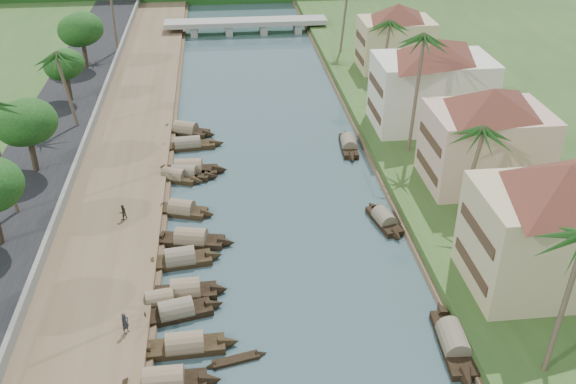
{
  "coord_description": "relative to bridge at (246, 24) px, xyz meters",
  "views": [
    {
      "loc": [
        -4.94,
        -39.06,
        31.99
      ],
      "look_at": [
        0.77,
        12.56,
        2.0
      ],
      "focal_mm": 40.0,
      "sensor_mm": 36.0,
      "label": 1
    }
  ],
  "objects": [
    {
      "name": "building_distant",
      "position": [
        19.99,
        -24.0,
        4.16
      ],
      "size": [
        12.62,
        12.62,
        9.2
      ],
      "color": "tan",
      "rests_on": "right_bank"
    },
    {
      "name": "left_bank",
      "position": [
        -16.0,
        -52.0,
        -1.32
      ],
      "size": [
        10.0,
        180.0,
        0.8
      ],
      "primitive_type": "cube",
      "color": "brown",
      "rests_on": "ground"
    },
    {
      "name": "sampan_4",
      "position": [
        -10.45,
        -72.13,
        -1.32
      ],
      "size": [
        6.26,
        2.22,
        1.81
      ],
      "rotation": [
        0.0,
        0.0,
        0.15
      ],
      "color": "black",
      "rests_on": "ground"
    },
    {
      "name": "sampan_5",
      "position": [
        -8.52,
        -71.21,
        -1.31
      ],
      "size": [
        6.78,
        2.01,
        2.17
      ],
      "rotation": [
        0.0,
        0.0,
        0.02
      ],
      "color": "black",
      "rests_on": "ground"
    },
    {
      "name": "person_near",
      "position": [
        -12.5,
        -75.83,
        -0.08
      ],
      "size": [
        0.71,
        0.73,
        1.68
      ],
      "primitive_type": "imported",
      "rotation": [
        0.0,
        0.0,
        0.86
      ],
      "color": "#2B2D34",
      "rests_on": "left_bank"
    },
    {
      "name": "sampan_12",
      "position": [
        -9.04,
        -44.94,
        -1.31
      ],
      "size": [
        8.6,
        2.26,
        2.04
      ],
      "rotation": [
        0.0,
        0.0,
        0.09
      ],
      "color": "black",
      "rests_on": "ground"
    },
    {
      "name": "sampan_3",
      "position": [
        -9.16,
        -73.56,
        -1.31
      ],
      "size": [
        7.6,
        3.13,
        2.03
      ],
      "rotation": [
        0.0,
        0.0,
        0.22
      ],
      "color": "black",
      "rests_on": "ground"
    },
    {
      "name": "ground",
      "position": [
        -0.0,
        -72.0,
        -1.72
      ],
      "size": [
        220.0,
        220.0,
        0.0
      ],
      "primitive_type": "plane",
      "color": "#395156",
      "rests_on": "ground"
    },
    {
      "name": "tree_3",
      "position": [
        -24.0,
        -51.18,
        4.89
      ],
      "size": [
        5.42,
        5.42,
        7.51
      ],
      "color": "#463628",
      "rests_on": "ground"
    },
    {
      "name": "sampan_8",
      "position": [
        -9.22,
        -59.0,
        -1.31
      ],
      "size": [
        6.72,
        3.58,
        2.06
      ],
      "rotation": [
        0.0,
        0.0,
        -0.32
      ],
      "color": "black",
      "rests_on": "ground"
    },
    {
      "name": "tree_4",
      "position": [
        -24.0,
        -32.11,
        4.26
      ],
      "size": [
        4.39,
        4.39,
        6.47
      ],
      "color": "#463628",
      "rests_on": "ground"
    },
    {
      "name": "sampan_15",
      "position": [
        9.27,
        -62.75,
        -1.32
      ],
      "size": [
        2.78,
        6.98,
        1.88
      ],
      "rotation": [
        0.0,
        0.0,
        1.78
      ],
      "color": "black",
      "rests_on": "ground"
    },
    {
      "name": "right_bank",
      "position": [
        19.0,
        -52.0,
        -1.12
      ],
      "size": [
        16.0,
        180.0,
        1.2
      ],
      "primitive_type": "cube",
      "color": "#305020",
      "rests_on": "ground"
    },
    {
      "name": "palm_6",
      "position": [
        -22.0,
        -40.23,
        8.05
      ],
      "size": [
        3.2,
        3.2,
        10.1
      ],
      "color": "brown",
      "rests_on": "ground"
    },
    {
      "name": "sampan_9",
      "position": [
        -9.23,
        -51.81,
        -1.32
      ],
      "size": [
        7.54,
        3.02,
        1.92
      ],
      "rotation": [
        0.0,
        0.0,
        -0.22
      ],
      "color": "black",
      "rests_on": "ground"
    },
    {
      "name": "tree_5",
      "position": [
        -24.0,
        -19.25,
        5.06
      ],
      "size": [
        5.54,
        5.54,
        7.73
      ],
      "color": "#463628",
      "rests_on": "ground"
    },
    {
      "name": "sampan_1",
      "position": [
        -9.66,
        -80.55,
        -1.3
      ],
      "size": [
        7.73,
        2.06,
        2.29
      ],
      "rotation": [
        0.0,
        0.0,
        0.01
      ],
      "color": "black",
      "rests_on": "ground"
    },
    {
      "name": "canoe_2",
      "position": [
        -8.69,
        -50.29,
        -1.62
      ],
      "size": [
        5.36,
        0.96,
        0.78
      ],
      "rotation": [
        0.0,
        0.0,
        0.03
      ],
      "color": "black",
      "rests_on": "ground"
    },
    {
      "name": "building_far",
      "position": [
        18.99,
        -44.0,
        4.66
      ],
      "size": [
        15.59,
        15.59,
        10.2
      ],
      "color": "silver",
      "rests_on": "right_bank"
    },
    {
      "name": "sampan_6",
      "position": [
        -9.1,
        -66.94,
        -1.31
      ],
      "size": [
        7.41,
        2.61,
        2.18
      ],
      "rotation": [
        0.0,
        0.0,
        0.13
      ],
      "color": "black",
      "rests_on": "ground"
    },
    {
      "name": "person_far",
      "position": [
        -14.36,
        -60.6,
        -0.19
      ],
      "size": [
        0.9,
        0.87,
        1.46
      ],
      "primitive_type": "imported",
      "rotation": [
        0.0,
        0.0,
        3.81
      ],
      "color": "#2C2B1F",
      "rests_on": "left_bank"
    },
    {
      "name": "sampan_10",
      "position": [
        -10.25,
        -52.32,
        -1.32
      ],
      "size": [
        6.69,
        3.77,
        1.89
      ],
      "rotation": [
        0.0,
        0.0,
        -0.38
      ],
      "color": "black",
      "rests_on": "ground"
    },
    {
      "name": "retaining_wall",
      "position": [
        -20.2,
        -52.0,
        -0.37
      ],
      "size": [
        0.4,
        180.0,
        1.1
      ],
      "primitive_type": "cube",
      "color": "slate",
      "rests_on": "left_bank"
    },
    {
      "name": "sampan_14",
      "position": [
        10.28,
        -78.95,
        -1.31
      ],
      "size": [
        2.3,
        9.15,
        2.19
      ],
      "rotation": [
        0.0,
        0.0,
        1.5
      ],
      "color": "black",
      "rests_on": "ground"
    },
    {
      "name": "sampan_7",
      "position": [
        -8.25,
        -64.04,
        -1.31
      ],
      "size": [
        8.12,
        3.28,
        2.13
      ],
      "rotation": [
        0.0,
        0.0,
        -0.22
      ],
      "color": "black",
      "rests_on": "ground"
    },
    {
      "name": "building_near",
      "position": [
        18.99,
        -74.0,
        4.66
      ],
      "size": [
        14.85,
        14.85,
        10.2
      ],
      "color": "tan",
      "rests_on": "right_bank"
    },
    {
      "name": "palm_3",
      "position": [
        16.0,
        -33.02,
        8.45
      ],
      "size": [
        3.2,
        3.2,
        10.74
      ],
      "color": "brown",
      "rests_on": "ground"
    },
    {
      "name": "sampan_16",
      "position": [
        9.07,
        -46.88,
        -1.31
      ],
      "size": [
        2.07,
        8.14,
        2.0
      ],
      "rotation": [
        0.0,
        0.0,
        1.5
      ],
      "color": "black",
      "rests_on": "ground"
    },
    {
      "name": "palm_1",
      "position": [
        16.0,
        -64.02,
        7.81
      ],
      "size": [
        3.2,
        3.2,
        10.05
      ],
      "color": "brown",
      "rests_on": "ground"
    },
    {
      "name": "building_mid",
      "position": [
        19.99,
        -58.0,
        4.41
      ],
      "size": [
        14.11,
        14.11,
        9.7
      ],
      "color": "#CAA58F",
      "rests_on": "right_bank"
    },
    {
      "name": "sampan_2",
      "position": [
        -8.41,
        -77.23,
        -1.31
      ],
      "size": [
        7.8,
        1.96,
        2.07
      ],
      "rotation": [
        0.0,
        0.0,
        0.04
      ],
      "color": "black",
      "rests_on": "ground"
    },
    {
      "name": "tree_6",
      "position": [
        24.0,
        -41.57,
        5.08
      ],
      "size": [
        4.72,
        4.72,
        7.65
      ],
      "color": "#463628",
      "rests_on": "ground"
    },
    {
      "name": "road",
      "position": [
        -24.5,
        -52.0,
        -1.02
      ],
      "size": [
        8.0,
        180.0,
        1.4
      ],
      "primitive_type": "cube",
      "color": "black",
      "rests_on": "ground"
    },
    {
      "name": "bridge",
      "position": [
        0.0,
        0.0,
        0.0
      ],
      "size": [
        28.0,
        4.0,
        2.4
      ],
      "color": "gray",
      "rests_on": "ground"
    },
    {
      "name": "canoe_1",
      "position": [
        -4.94,
        -78.66,
        -1.62
      ],
      "size": [
        4.51,
        1.7,
        0.72
      ],
      "rotation": [
        0.0,
        0.0,
        0.23
      ],
      "color": "black",
      "rests_on": "ground"
    },
    {
      "name": "sampan_11",
      "position": [
        -8.78,
        -50.94,
        -1.3
      ],
      "size": [
        8.47,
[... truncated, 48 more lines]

